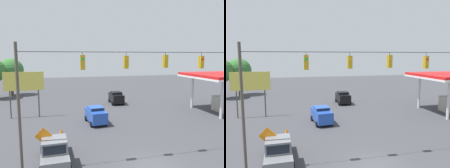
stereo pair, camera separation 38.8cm
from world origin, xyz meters
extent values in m
plane|color=#3D3D42|center=(0.00, 0.00, 0.00)|extent=(140.00, 140.00, 0.00)
cylinder|color=#4C473D|center=(9.13, -1.53, 4.47)|extent=(0.20, 0.20, 8.94)
cylinder|color=black|center=(0.00, -1.53, 8.30)|extent=(18.26, 0.04, 0.04)
cube|color=gold|center=(-4.80, -1.53, 7.52)|extent=(0.32, 0.36, 1.00)
cylinder|color=black|center=(-4.80, -1.53, 8.16)|extent=(0.03, 0.03, 0.28)
cylinder|color=red|center=(-4.80, -1.34, 7.75)|extent=(0.20, 0.02, 0.20)
cube|color=gold|center=(-1.60, -1.53, 7.61)|extent=(0.32, 0.36, 0.98)
cylinder|color=black|center=(-1.60, -1.53, 8.20)|extent=(0.03, 0.03, 0.21)
cylinder|color=orange|center=(-1.60, -1.34, 7.83)|extent=(0.20, 0.02, 0.20)
cube|color=gold|center=(1.60, -1.53, 7.56)|extent=(0.32, 0.36, 0.94)
cylinder|color=black|center=(1.60, -1.53, 8.17)|extent=(0.03, 0.03, 0.26)
cylinder|color=orange|center=(1.60, -1.34, 7.78)|extent=(0.20, 0.02, 0.20)
cube|color=gold|center=(4.80, -1.53, 7.57)|extent=(0.32, 0.36, 1.03)
cylinder|color=black|center=(4.80, -1.53, 8.19)|extent=(0.03, 0.03, 0.21)
cylinder|color=green|center=(4.80, -1.34, 7.80)|extent=(0.20, 0.02, 0.20)
cube|color=#234CB2|center=(2.19, -11.25, 0.99)|extent=(2.20, 4.18, 1.34)
cube|color=#234CB2|center=(2.19, -11.25, 1.84)|extent=(1.82, 1.93, 0.36)
cube|color=black|center=(2.10, -10.36, 1.84)|extent=(1.43, 0.17, 0.25)
cylinder|color=black|center=(2.95, -9.86, 0.32)|extent=(0.28, 0.66, 0.64)
cylinder|color=black|center=(1.17, -10.04, 0.32)|extent=(0.28, 0.66, 0.64)
cylinder|color=black|center=(3.22, -12.45, 0.32)|extent=(0.28, 0.66, 0.64)
cylinder|color=black|center=(1.44, -12.64, 0.32)|extent=(0.28, 0.66, 0.64)
cube|color=slate|center=(6.94, -2.32, 0.77)|extent=(2.10, 5.30, 0.90)
cube|color=slate|center=(6.92, -1.69, 1.67)|extent=(1.82, 1.95, 0.90)
cube|color=black|center=(6.88, -0.74, 1.67)|extent=(1.52, 0.08, 0.63)
cylinder|color=black|center=(5.93, -0.65, 0.32)|extent=(0.24, 0.65, 0.64)
cylinder|color=black|center=(7.95, -3.98, 0.32)|extent=(0.24, 0.65, 0.64)
cylinder|color=black|center=(6.05, -4.05, 0.32)|extent=(0.24, 0.65, 0.64)
cube|color=black|center=(-3.08, -21.18, 0.99)|extent=(1.95, 4.02, 1.34)
cube|color=black|center=(-3.08, -21.18, 1.84)|extent=(1.75, 1.79, 0.36)
cube|color=black|center=(-3.10, -22.06, 1.84)|extent=(1.49, 0.06, 0.25)
cylinder|color=black|center=(-4.04, -22.45, 0.32)|extent=(0.24, 0.65, 0.64)
cylinder|color=black|center=(-2.18, -22.49, 0.32)|extent=(0.24, 0.65, 0.64)
cylinder|color=black|center=(-3.98, -19.86, 0.32)|extent=(0.24, 0.65, 0.64)
cylinder|color=black|center=(-2.12, -19.91, 0.32)|extent=(0.24, 0.65, 0.64)
cone|color=orange|center=(6.51, -4.44, 0.28)|extent=(0.31, 0.31, 0.56)
cone|color=orange|center=(6.44, -6.72, 0.28)|extent=(0.31, 0.31, 0.56)
cone|color=orange|center=(6.32, -8.77, 0.28)|extent=(0.31, 0.31, 0.56)
cylinder|color=silver|center=(-13.65, -15.25, 2.59)|extent=(0.36, 0.36, 5.17)
cylinder|color=silver|center=(-13.65, -9.00, 2.59)|extent=(0.36, 0.36, 5.17)
cylinder|color=#4C473D|center=(8.97, -15.86, 1.79)|extent=(0.16, 0.16, 3.59)
cylinder|color=#4C473D|center=(12.44, -15.86, 1.79)|extent=(0.16, 0.16, 3.59)
cube|color=#D8CC4C|center=(10.71, -15.86, 4.80)|extent=(4.96, 0.12, 2.42)
cylinder|color=slate|center=(7.67, -2.26, 0.90)|extent=(0.06, 0.06, 1.80)
cube|color=orange|center=(7.67, -2.26, 2.21)|extent=(1.27, 0.04, 1.27)
cylinder|color=#4C3823|center=(15.48, -33.86, 1.89)|extent=(0.54, 0.54, 3.78)
sphere|color=#336B2D|center=(15.48, -33.86, 5.12)|extent=(4.88, 4.88, 4.88)
camera|label=1|loc=(6.61, 13.89, 8.02)|focal=35.00mm
camera|label=2|loc=(6.23, 13.98, 8.02)|focal=35.00mm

